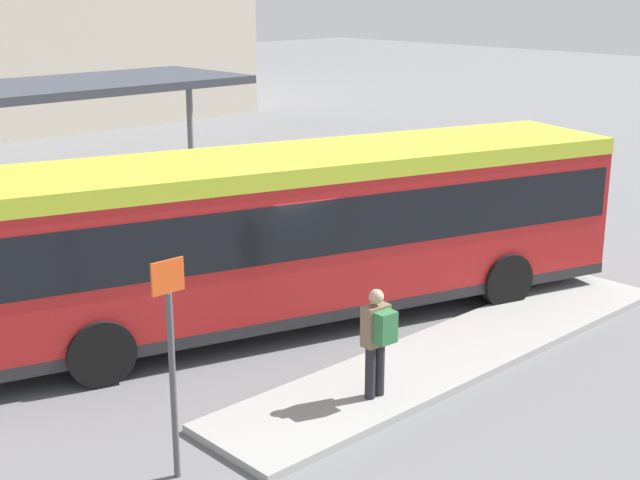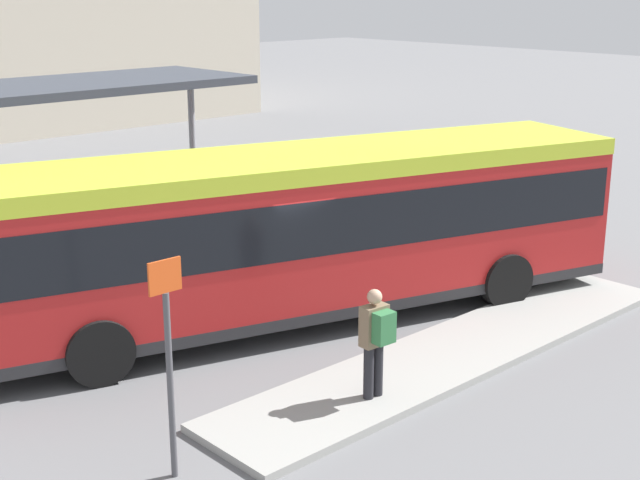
{
  "view_description": "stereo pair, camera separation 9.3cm",
  "coord_description": "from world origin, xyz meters",
  "px_view_note": "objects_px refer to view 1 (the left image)",
  "views": [
    {
      "loc": [
        -10.0,
        -11.32,
        5.87
      ],
      "look_at": [
        0.61,
        0.0,
        1.36
      ],
      "focal_mm": 50.0,
      "sensor_mm": 36.0,
      "label": 1
    },
    {
      "loc": [
        -9.93,
        -11.38,
        5.87
      ],
      "look_at": [
        0.61,
        0.0,
        1.36
      ],
      "focal_mm": 50.0,
      "sensor_mm": 36.0,
      "label": 2
    }
  ],
  "objects_px": {
    "bicycle_orange": "(485,183)",
    "bicycle_yellow": "(468,178)",
    "pedestrian_waiting": "(378,337)",
    "bicycle_black": "(439,175)",
    "platform_sign": "(172,360)",
    "city_bus": "(295,224)",
    "bicycle_green": "(504,188)"
  },
  "relations": [
    {
      "from": "bicycle_green",
      "to": "bicycle_black",
      "type": "xyz_separation_m",
      "value": [
        0.03,
        2.35,
        0.01
      ]
    },
    {
      "from": "bicycle_orange",
      "to": "bicycle_black",
      "type": "bearing_deg",
      "value": -164.09
    },
    {
      "from": "pedestrian_waiting",
      "to": "bicycle_yellow",
      "type": "distance_m",
      "value": 14.33
    },
    {
      "from": "city_bus",
      "to": "bicycle_green",
      "type": "xyz_separation_m",
      "value": [
        10.24,
        2.8,
        -1.42
      ]
    },
    {
      "from": "bicycle_green",
      "to": "bicycle_yellow",
      "type": "distance_m",
      "value": 1.61
    },
    {
      "from": "bicycle_green",
      "to": "city_bus",
      "type": "bearing_deg",
      "value": -70.75
    },
    {
      "from": "bicycle_orange",
      "to": "platform_sign",
      "type": "height_order",
      "value": "platform_sign"
    },
    {
      "from": "pedestrian_waiting",
      "to": "bicycle_black",
      "type": "height_order",
      "value": "pedestrian_waiting"
    },
    {
      "from": "bicycle_orange",
      "to": "bicycle_yellow",
      "type": "xyz_separation_m",
      "value": [
        0.19,
        0.78,
        -0.01
      ]
    },
    {
      "from": "bicycle_black",
      "to": "platform_sign",
      "type": "bearing_deg",
      "value": 119.18
    },
    {
      "from": "bicycle_yellow",
      "to": "bicycle_green",
      "type": "bearing_deg",
      "value": -8.18
    },
    {
      "from": "bicycle_green",
      "to": "bicycle_yellow",
      "type": "relative_size",
      "value": 1.07
    },
    {
      "from": "bicycle_green",
      "to": "platform_sign",
      "type": "xyz_separation_m",
      "value": [
        -14.87,
        -5.81,
        1.2
      ]
    },
    {
      "from": "bicycle_orange",
      "to": "bicycle_yellow",
      "type": "height_order",
      "value": "bicycle_orange"
    },
    {
      "from": "bicycle_green",
      "to": "bicycle_black",
      "type": "distance_m",
      "value": 2.35
    },
    {
      "from": "city_bus",
      "to": "bicycle_yellow",
      "type": "relative_size",
      "value": 8.13
    },
    {
      "from": "pedestrian_waiting",
      "to": "bicycle_black",
      "type": "bearing_deg",
      "value": -50.12
    },
    {
      "from": "bicycle_green",
      "to": "bicycle_yellow",
      "type": "xyz_separation_m",
      "value": [
        0.39,
        1.56,
        -0.02
      ]
    },
    {
      "from": "city_bus",
      "to": "bicycle_black",
      "type": "distance_m",
      "value": 11.58
    },
    {
      "from": "platform_sign",
      "to": "bicycle_orange",
      "type": "bearing_deg",
      "value": 23.63
    },
    {
      "from": "city_bus",
      "to": "pedestrian_waiting",
      "type": "distance_m",
      "value": 3.72
    },
    {
      "from": "bicycle_green",
      "to": "bicycle_orange",
      "type": "height_order",
      "value": "bicycle_green"
    },
    {
      "from": "bicycle_orange",
      "to": "platform_sign",
      "type": "xyz_separation_m",
      "value": [
        -15.07,
        -6.59,
        1.22
      ]
    },
    {
      "from": "bicycle_orange",
      "to": "bicycle_yellow",
      "type": "bearing_deg",
      "value": 176.16
    },
    {
      "from": "city_bus",
      "to": "platform_sign",
      "type": "height_order",
      "value": "city_bus"
    },
    {
      "from": "bicycle_orange",
      "to": "bicycle_yellow",
      "type": "relative_size",
      "value": 1.02
    },
    {
      "from": "bicycle_orange",
      "to": "bicycle_black",
      "type": "height_order",
      "value": "bicycle_black"
    },
    {
      "from": "city_bus",
      "to": "bicycle_green",
      "type": "bearing_deg",
      "value": 31.93
    },
    {
      "from": "bicycle_orange",
      "to": "pedestrian_waiting",
      "type": "bearing_deg",
      "value": -49.77
    },
    {
      "from": "bicycle_yellow",
      "to": "platform_sign",
      "type": "xyz_separation_m",
      "value": [
        -15.26,
        -7.37,
        1.22
      ]
    },
    {
      "from": "city_bus",
      "to": "bicycle_black",
      "type": "bearing_deg",
      "value": 43.25
    },
    {
      "from": "pedestrian_waiting",
      "to": "bicycle_green",
      "type": "height_order",
      "value": "pedestrian_waiting"
    }
  ]
}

